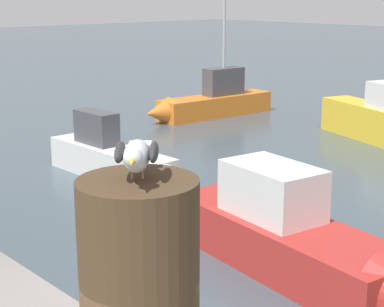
% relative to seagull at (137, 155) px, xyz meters
% --- Properties ---
extents(seagull, '(0.32, 0.30, 0.14)m').
position_rel_seagull_xyz_m(seagull, '(0.00, 0.00, 0.00)').
color(seagull, tan).
rests_on(seagull, mooring_post).
extents(boat_yellow, '(3.74, 1.88, 1.45)m').
position_rel_seagull_xyz_m(boat_yellow, '(-6.75, 12.24, -2.42)').
color(boat_yellow, yellow).
rests_on(boat_yellow, ground_plane).
extents(boat_white, '(3.69, 0.77, 1.25)m').
position_rel_seagull_xyz_m(boat_white, '(-7.96, 5.55, -2.57)').
color(boat_white, silver).
rests_on(boat_white, ground_plane).
extents(boat_red, '(4.46, 1.61, 1.46)m').
position_rel_seagull_xyz_m(boat_red, '(-2.81, 4.74, -2.51)').
color(boat_red, '#B72D28').
rests_on(boat_red, ground_plane).
extents(boat_orange, '(1.11, 4.29, 3.52)m').
position_rel_seagull_xyz_m(boat_orange, '(-11.42, 11.24, -2.53)').
color(boat_orange, orange).
rests_on(boat_orange, ground_plane).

